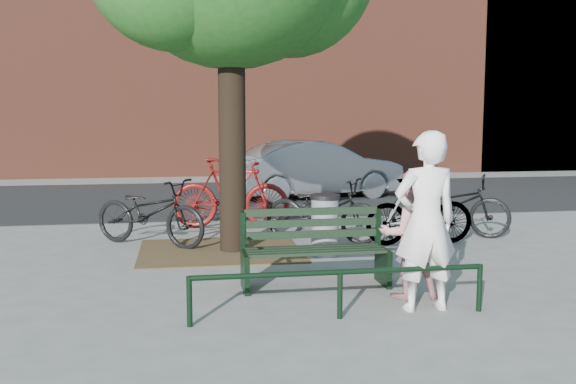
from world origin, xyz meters
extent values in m
plane|color=gray|center=(0.00, 0.00, 0.00)|extent=(90.00, 90.00, 0.00)
cube|color=brown|center=(-1.00, 2.20, 0.01)|extent=(2.40, 2.00, 0.02)
cube|color=black|center=(0.00, 8.50, 0.01)|extent=(40.00, 7.00, 0.01)
cube|color=brown|center=(0.00, 16.00, 6.00)|extent=(45.00, 4.00, 12.00)
cube|color=black|center=(-0.84, 0.00, 0.23)|extent=(0.06, 0.52, 0.45)
cube|color=black|center=(-0.84, 0.23, 0.67)|extent=(0.06, 0.06, 0.44)
cylinder|color=black|center=(-0.84, -0.10, 0.63)|extent=(0.04, 0.36, 0.04)
cube|color=black|center=(0.84, 0.00, 0.23)|extent=(0.06, 0.52, 0.45)
cube|color=black|center=(0.84, 0.23, 0.67)|extent=(0.06, 0.06, 0.44)
cylinder|color=black|center=(0.84, -0.10, 0.63)|extent=(0.04, 0.36, 0.04)
cube|color=black|center=(0.00, 0.00, 0.45)|extent=(1.64, 0.46, 0.04)
cube|color=black|center=(0.00, 0.23, 0.74)|extent=(1.64, 0.03, 0.47)
cylinder|color=black|center=(-1.50, -1.20, 0.25)|extent=(0.06, 0.06, 0.50)
cylinder|color=black|center=(0.00, -1.20, 0.25)|extent=(0.06, 0.06, 0.50)
cylinder|color=black|center=(1.50, -1.20, 0.25)|extent=(0.06, 0.06, 0.50)
cylinder|color=black|center=(0.00, -1.20, 0.48)|extent=(3.00, 0.06, 0.06)
cylinder|color=black|center=(-0.80, 2.20, 1.90)|extent=(0.40, 0.40, 3.80)
imported|color=white|center=(0.95, -1.05, 0.94)|extent=(0.71, 0.49, 1.89)
imported|color=#CB8C8C|center=(0.95, -0.58, 0.72)|extent=(0.72, 0.57, 1.43)
cylinder|color=gray|center=(0.49, 1.67, 0.42)|extent=(0.40, 0.40, 0.84)
cylinder|color=black|center=(0.49, 1.67, 0.87)|extent=(0.44, 0.44, 0.06)
imported|color=black|center=(-2.05, 2.82, 0.53)|extent=(2.07, 1.73, 1.06)
imported|color=#5A0E0C|center=(-0.69, 4.16, 0.64)|extent=(2.19, 0.97, 1.27)
imported|color=black|center=(0.68, 2.70, 0.52)|extent=(2.03, 1.65, 1.04)
imported|color=gray|center=(2.14, 2.20, 0.53)|extent=(1.77, 0.52, 1.06)
imported|color=black|center=(2.92, 2.83, 0.53)|extent=(2.09, 1.57, 1.05)
imported|color=gray|center=(1.69, 7.99, 0.71)|extent=(4.54, 2.45, 1.42)
camera|label=1|loc=(-1.55, -7.31, 2.05)|focal=40.00mm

